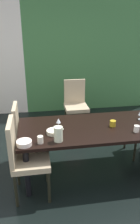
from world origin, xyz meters
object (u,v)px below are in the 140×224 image
cup_right (40,140)px  pitcher_east (58,134)px  dining_table (96,131)px  cup_left (113,123)px  chair_left_near (24,155)px  chair_left_far (26,132)px  cup_south (137,129)px  wine_glass_rear (58,121)px  serving_bowl_north (24,143)px  chair_head_far (76,102)px  serving_bowl_center (54,132)px

cup_right → pitcher_east: (0.21, 0.02, 0.05)m
dining_table → cup_left: size_ratio=25.38×
chair_left_near → chair_left_far: (0.01, 0.65, -0.02)m
cup_south → dining_table: bearing=152.9°
dining_table → chair_left_near: bearing=-161.2°
chair_left_near → wine_glass_rear: chair_left_near is taller
cup_south → serving_bowl_north: bearing=-175.7°
pitcher_east → chair_left_far: bearing=122.8°
chair_head_far → cup_left: 1.50m
cup_right → pitcher_east: 0.22m
dining_table → serving_bowl_north: size_ratio=11.77×
dining_table → pitcher_east: pitcher_east is taller
chair_head_far → cup_right: 1.93m
chair_left_near → serving_bowl_north: (0.02, -0.02, 0.18)m
chair_left_near → cup_left: bearing=103.9°
chair_left_near → chair_head_far: size_ratio=1.02×
serving_bowl_north → cup_south: 1.41m
dining_table → chair_left_near: 1.02m
cup_left → serving_bowl_north: bearing=-164.9°
wine_glass_rear → serving_bowl_north: wine_glass_rear is taller
serving_bowl_center → cup_right: bearing=-129.4°
serving_bowl_center → pitcher_east: size_ratio=0.98×
dining_table → chair_head_far: chair_head_far is taller
dining_table → chair_left_near: size_ratio=2.04×
chair_left_far → pitcher_east: (0.41, -0.64, 0.26)m
chair_left_near → chair_head_far: (0.95, 1.76, -0.01)m
wine_glass_rear → serving_bowl_center: 0.18m
chair_left_near → cup_south: bearing=93.4°
chair_left_near → pitcher_east: chair_left_near is taller
chair_left_near → chair_left_far: bearing=179.5°
wine_glass_rear → serving_bowl_center: size_ratio=0.78×
chair_left_near → serving_bowl_center: bearing=118.8°
wine_glass_rear → serving_bowl_center: (-0.08, -0.14, -0.08)m
dining_table → chair_left_far: 1.01m
chair_left_far → serving_bowl_north: bearing=1.3°
chair_head_far → serving_bowl_north: size_ratio=5.65×
serving_bowl_center → wine_glass_rear: bearing=61.2°
wine_glass_rear → serving_bowl_north: bearing=-139.7°
chair_left_far → chair_head_far: chair_head_far is taller
dining_table → serving_bowl_center: (-0.58, -0.12, 0.10)m
wine_glass_rear → cup_right: size_ratio=1.60×
chair_left_near → serving_bowl_north: size_ratio=5.77×
serving_bowl_center → cup_left: bearing=6.0°
serving_bowl_center → cup_south: (1.05, -0.12, 0.02)m
wine_glass_rear → cup_right: bearing=-125.5°
wine_glass_rear → serving_bowl_north: size_ratio=0.80×
wine_glass_rear → chair_left_near: bearing=-142.6°
chair_left_far → serving_bowl_north: (0.01, -0.67, 0.20)m
chair_left_near → pitcher_east: size_ratio=5.50×
chair_left_far → serving_bowl_center: 0.61m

